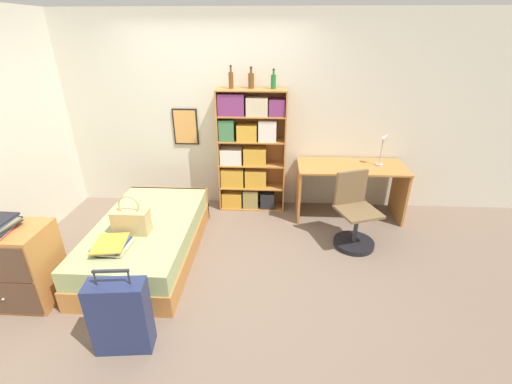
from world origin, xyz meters
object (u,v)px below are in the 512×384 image
Objects in this scene: bed at (148,238)px; bookcase at (248,152)px; handbag at (131,221)px; desk_chair at (354,223)px; suitcase at (121,317)px; desk_lamp at (385,143)px; dresser at (16,265)px; bottle_green at (231,80)px; bottle_brown at (251,80)px; waste_bin at (357,208)px; desk at (350,180)px; bottle_clear at (273,81)px; book_stack_on_bed at (112,246)px.

bookcase reaches higher than bed.
desk_chair is at bearing 13.87° from handbag.
desk_chair is (2.12, 1.62, -0.04)m from suitcase.
suitcase is 3.57m from desk_lamp.
handbag is at bearing 105.15° from suitcase.
dresser is 3.04m from bottle_green.
desk_lamp is 1.16m from desk_chair.
bed is 1.23m from dresser.
waste_bin is at bearing -10.78° from bottle_brown.
suitcase reaches higher than dresser.
bottle_green reaches higher than bed.
bed is at bearing -158.28° from waste_bin.
handbag reaches higher than desk.
bottle_brown reaches higher than handbag.
bed is at bearing 38.54° from dresser.
bookcase is 0.98m from bottle_clear.
waste_bin is (2.67, 1.55, -0.34)m from book_stack_on_bed.
bookcase reaches higher than book_stack_on_bed.
bottle_green is 1.17× the size of bottle_clear.
bottle_brown reaches higher than suitcase.
bed is 7.01× the size of bottle_brown.
bottle_clear is (1.49, 1.82, 1.28)m from book_stack_on_bed.
waste_bin is at bearing 73.85° from desk_chair.
bottle_clear is at bearing 50.65° from book_stack_on_bed.
bottle_clear is (1.36, 1.28, 1.54)m from bed.
desk_chair is (2.40, 0.59, -0.29)m from handbag.
book_stack_on_bed is 2.16m from bookcase.
book_stack_on_bed is at bearing -103.61° from bed.
desk_lamp is 0.51× the size of desk_chair.
desk_lamp is (2.80, 1.11, 0.82)m from bed.
desk_lamp reaches higher than waste_bin.
handbag reaches higher than book_stack_on_bed.
bottle_green is 0.25m from bottle_brown.
dresser is 3.20× the size of bottle_clear.
bottle_clear reaches higher than dresser.
desk_chair is at bearing 19.98° from book_stack_on_bed.
bottle_brown is at bearing 174.20° from desk_lamp.
bottle_green reaches higher than waste_bin.
handbag reaches higher than bed.
bottle_green reaches higher than bookcase.
bookcase is at bearing 172.89° from desk.
desk_lamp is at bearing 26.56° from dresser.
bed is 1.74m from bookcase.
dresser is (-0.90, -0.53, -0.19)m from handbag.
bookcase is at bearing 146.03° from desk_chair.
desk is 4.97× the size of waste_bin.
bottle_brown is 2.20m from waste_bin.
waste_bin is (2.59, 1.24, -0.44)m from handbag.
dresser is at bearing -138.62° from bottle_clear.
desk_chair is (2.35, 0.36, 0.06)m from bed.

